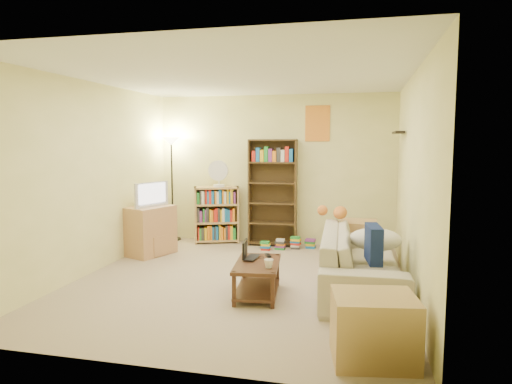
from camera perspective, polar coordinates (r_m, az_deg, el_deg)
room at (r=5.51m, az=-2.08°, el=5.24°), size 4.50×4.54×2.52m
sofa at (r=5.60m, az=12.94°, el=-8.23°), size 2.36×1.08×0.67m
navy_pillow at (r=5.05m, az=14.48°, el=-6.30°), size 0.19×0.45×0.40m
cream_blanket at (r=5.61m, az=14.68°, el=-5.75°), size 0.62×0.44×0.26m
tabby_cat at (r=6.37m, az=10.09°, el=-2.50°), size 0.53×0.20×0.18m
coffee_table at (r=5.19m, az=0.16°, el=-10.31°), size 0.57×0.91×0.38m
laptop at (r=5.29m, az=-0.05°, el=-8.26°), size 0.33×0.23×0.02m
laptop_screen at (r=5.28m, az=-1.40°, el=-7.14°), size 0.04×0.29×0.19m
mug at (r=4.93m, az=1.60°, el=-8.94°), size 0.16×0.16×0.10m
tv_remote at (r=5.42m, az=1.50°, el=-7.94°), size 0.11×0.16×0.02m
tv_stand at (r=7.19m, az=-13.17°, el=-4.70°), size 0.71×0.83×0.74m
television at (r=7.10m, az=-13.28°, el=-0.27°), size 0.71×0.52×0.37m
tall_bookshelf at (r=7.54m, az=2.10°, el=0.27°), size 0.81×0.31×1.76m
short_bookshelf at (r=7.85m, az=-4.94°, el=-2.83°), size 0.80×0.54×0.96m
desk_fan at (r=7.71m, az=-4.72°, el=2.35°), size 0.34×0.19×0.45m
floor_lamp at (r=8.04m, az=-10.51°, el=4.16°), size 0.31×0.31×1.80m
side_table at (r=6.79m, az=12.64°, el=-6.00°), size 0.53×0.53×0.59m
end_cabinet at (r=3.86m, az=14.51°, el=-16.15°), size 0.71×0.63×0.53m
book_stacks at (r=7.42m, az=4.11°, el=-6.50°), size 0.85×0.42×0.20m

